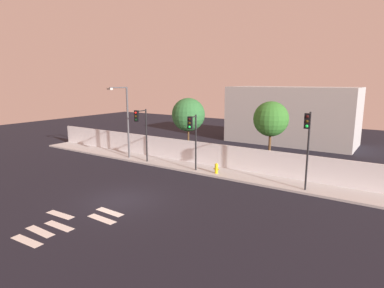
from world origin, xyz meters
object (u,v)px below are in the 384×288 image
Objects in this scene: roadside_tree_leftmost at (188,115)px; roadside_tree_midleft at (271,119)px; street_lamp_curbside at (125,116)px; fire_hydrant at (216,168)px; traffic_light_left at (141,124)px; traffic_light_center at (193,131)px; traffic_light_right at (308,135)px.

roadside_tree_leftmost is 7.60m from roadside_tree_midleft.
street_lamp_curbside reaches higher than fire_hydrant.
traffic_light_left is 1.04× the size of traffic_light_center.
roadside_tree_leftmost is at bearing 66.08° from traffic_light_left.
traffic_light_center is 8.16m from traffic_light_right.
traffic_light_right is (8.15, 0.18, 0.43)m from traffic_light_center.
roadside_tree_leftmost is at bearing 127.77° from traffic_light_center.
fire_hydrant is at bearing 6.93° from traffic_light_left.
street_lamp_curbside is 1.15× the size of roadside_tree_midleft.
fire_hydrant is 0.14× the size of roadside_tree_midleft.
traffic_light_left is at bearing -179.82° from traffic_light_center.
roadside_tree_midleft reaches higher than fire_hydrant.
roadside_tree_leftmost is 1.00× the size of roadside_tree_midleft.
traffic_light_right reaches higher than traffic_light_left.
fire_hydrant is 6.77m from roadside_tree_leftmost.
roadside_tree_midleft is (7.60, 0.00, 0.11)m from roadside_tree_leftmost.
traffic_light_left is at bearing -156.24° from roadside_tree_midleft.
roadside_tree_leftmost reaches higher than roadside_tree_midleft.
traffic_light_right is at bearing -5.37° from fire_hydrant.
traffic_light_left reaches higher than fire_hydrant.
traffic_light_left is 13.20m from traffic_light_right.
traffic_light_left is 2.60m from street_lamp_curbside.
traffic_light_center is (5.05, 0.02, -0.13)m from traffic_light_left.
traffic_light_left is at bearing -15.47° from street_lamp_curbside.
roadside_tree_leftmost is (4.31, 3.47, 0.09)m from street_lamp_curbside.
traffic_light_left is 7.28m from fire_hydrant.
traffic_light_left is 0.82× the size of roadside_tree_midleft.
roadside_tree_leftmost is (-3.21, 4.14, 0.66)m from traffic_light_center.
traffic_light_center is 0.68× the size of street_lamp_curbside.
roadside_tree_midleft is at bearing 50.13° from fire_hydrant.
fire_hydrant is at bearing -129.87° from roadside_tree_midleft.
street_lamp_curbside is at bearing -179.21° from fire_hydrant.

